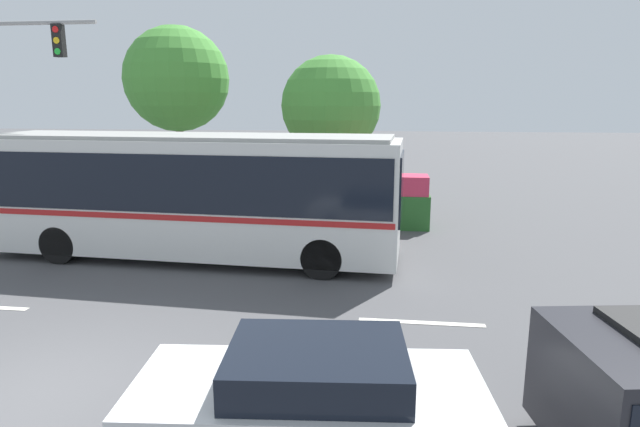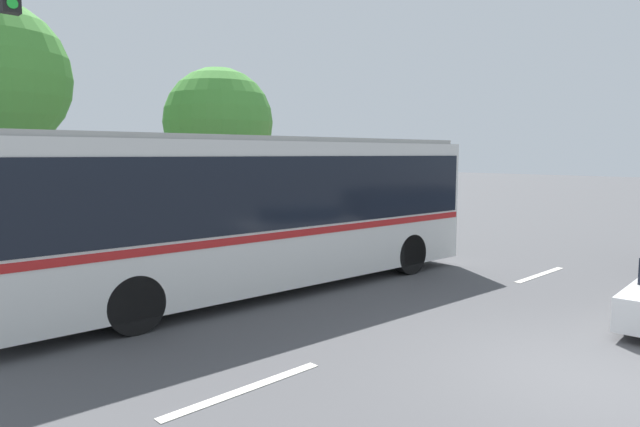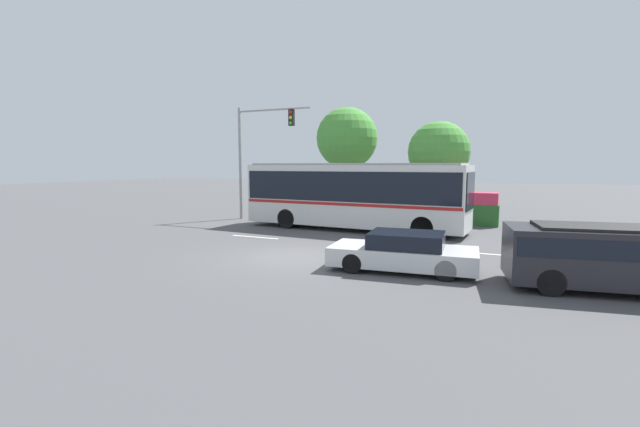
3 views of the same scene
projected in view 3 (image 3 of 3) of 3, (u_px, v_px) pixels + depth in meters
The scene contains 10 objects.
ground_plane at pixel (293, 256), 15.34m from camera, with size 140.00×140.00×0.00m, color #4C4C4F.
city_bus at pixel (354, 192), 21.49m from camera, with size 11.24×3.12×3.33m.
sedan_foreground at pixel (404, 252), 13.26m from camera, with size 4.57×2.27×1.19m.
suv_left_lane at pixel (603, 253), 11.10m from camera, with size 4.86×2.68×1.70m.
traffic_light_pole at pixel (255, 146), 25.22m from camera, with size 4.76×0.24×6.59m.
flowering_hedge at pixel (434, 207), 24.12m from camera, with size 6.81×1.06×1.77m.
street_tree_left at pixel (347, 138), 29.22m from camera, with size 4.15×4.15×7.11m.
street_tree_centre at pixel (439, 152), 25.55m from camera, with size 3.61×3.61×5.82m.
lane_stripe_near at pixel (470, 253), 15.97m from camera, with size 2.40×0.16×0.01m, color silver.
lane_stripe_mid at pixel (255, 237), 19.42m from camera, with size 2.40×0.16×0.01m, color silver.
Camera 3 is at (7.08, -13.33, 3.25)m, focal length 24.20 mm.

